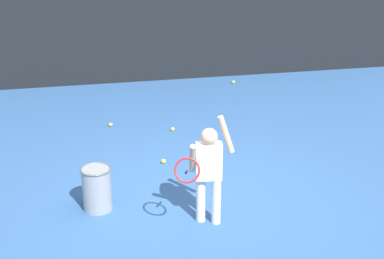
{
  "coord_description": "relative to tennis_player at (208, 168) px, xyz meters",
  "views": [
    {
      "loc": [
        -1.41,
        -6.31,
        3.54
      ],
      "look_at": [
        0.01,
        0.32,
        0.85
      ],
      "focal_mm": 52.89,
      "sensor_mm": 36.0,
      "label": 1
    }
  ],
  "objects": [
    {
      "name": "ground_plane",
      "position": [
        -0.01,
        0.58,
        -0.73
      ],
      "size": [
        20.0,
        20.0,
        0.0
      ],
      "primitive_type": "plane",
      "color": "#335B93"
    },
    {
      "name": "tennis_ball_2",
      "position": [
        1.88,
        5.42,
        -0.69
      ],
      "size": [
        0.07,
        0.07,
        0.07
      ],
      "primitive_type": "sphere",
      "color": "#CCE033",
      "rests_on": "ground"
    },
    {
      "name": "ball_hopper",
      "position": [
        -1.26,
        0.6,
        -0.44
      ],
      "size": [
        0.38,
        0.38,
        0.56
      ],
      "color": "gray",
      "rests_on": "ground"
    },
    {
      "name": "tennis_ball_6",
      "position": [
        0.12,
        3.0,
        -0.69
      ],
      "size": [
        0.07,
        0.07,
        0.07
      ],
      "primitive_type": "sphere",
      "color": "#CCE033",
      "rests_on": "ground"
    },
    {
      "name": "tennis_player",
      "position": [
        0.0,
        0.0,
        0.0
      ],
      "size": [
        0.78,
        0.57,
        1.35
      ],
      "rotation": [
        0.0,
        0.0,
        -0.16
      ],
      "color": "silver",
      "rests_on": "ground"
    },
    {
      "name": "tennis_ball_4",
      "position": [
        -0.89,
        3.43,
        -0.69
      ],
      "size": [
        0.07,
        0.07,
        0.07
      ],
      "primitive_type": "sphere",
      "color": "#CCE033",
      "rests_on": "ground"
    },
    {
      "name": "tennis_ball_0",
      "position": [
        -0.24,
        1.76,
        -0.69
      ],
      "size": [
        0.07,
        0.07,
        0.07
      ],
      "primitive_type": "sphere",
      "color": "#CCE033",
      "rests_on": "ground"
    }
  ]
}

